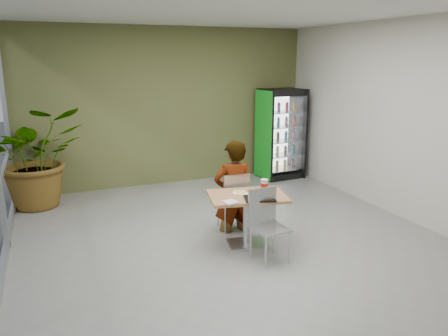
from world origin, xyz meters
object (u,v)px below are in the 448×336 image
at_px(dining_table, 247,209).
at_px(chair_far, 234,197).
at_px(soda_cup, 264,186).
at_px(potted_plant, 37,157).
at_px(chair_near, 266,219).
at_px(cafeteria_tray, 260,198).
at_px(beverage_fridge, 281,134).
at_px(seated_woman, 234,196).

relative_size(dining_table, chair_far, 1.27).
bearing_deg(dining_table, soda_cup, 7.42).
bearing_deg(soda_cup, potted_plant, 135.20).
distance_m(chair_near, cafeteria_tray, 0.30).
bearing_deg(beverage_fridge, seated_woman, -136.44).
bearing_deg(dining_table, seated_woman, 84.29).
distance_m(chair_far, potted_plant, 3.67).
bearing_deg(cafeteria_tray, soda_cup, 52.55).
distance_m(soda_cup, cafeteria_tray, 0.35).
distance_m(chair_far, chair_near, 1.01).
bearing_deg(beverage_fridge, potted_plant, 176.30).
bearing_deg(potted_plant, chair_far, -41.44).
bearing_deg(soda_cup, dining_table, -172.58).
bearing_deg(beverage_fridge, chair_near, -126.65).
relative_size(dining_table, soda_cup, 6.40).
bearing_deg(potted_plant, chair_near, -51.33).
bearing_deg(seated_woman, soda_cup, 114.50).
xyz_separation_m(soda_cup, cafeteria_tray, (-0.21, -0.27, -0.08)).
height_order(chair_near, soda_cup, chair_near).
relative_size(dining_table, cafeteria_tray, 2.90).
relative_size(soda_cup, cafeteria_tray, 0.45).
bearing_deg(soda_cup, chair_near, -114.30).
height_order(beverage_fridge, potted_plant, beverage_fridge).
height_order(seated_woman, beverage_fridge, beverage_fridge).
distance_m(chair_far, beverage_fridge, 3.36).
xyz_separation_m(chair_far, beverage_fridge, (2.20, 2.50, 0.43)).
relative_size(chair_near, beverage_fridge, 0.49).
xyz_separation_m(chair_far, soda_cup, (0.23, -0.53, 0.30)).
height_order(chair_far, soda_cup, soda_cup).
xyz_separation_m(chair_near, potted_plant, (-2.74, 3.43, 0.34)).
bearing_deg(chair_far, potted_plant, -37.97).
bearing_deg(dining_table, cafeteria_tray, -73.56).
distance_m(cafeteria_tray, potted_plant, 4.23).
height_order(dining_table, chair_near, chair_near).
bearing_deg(soda_cup, seated_woman, 111.03).
xyz_separation_m(chair_far, chair_near, (0.01, -1.01, 0.01)).
distance_m(seated_woman, cafeteria_tray, 0.87).
bearing_deg(chair_near, dining_table, 92.39).
relative_size(cafeteria_tray, beverage_fridge, 0.21).
height_order(dining_table, soda_cup, soda_cup).
bearing_deg(chair_far, soda_cup, 116.70).
distance_m(dining_table, soda_cup, 0.41).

